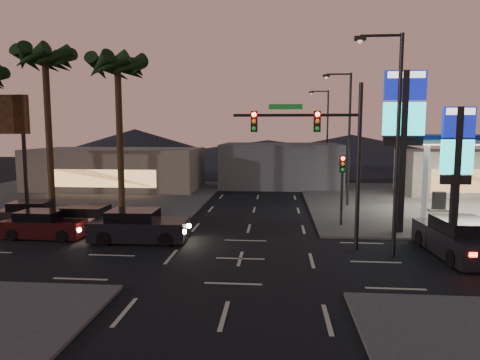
# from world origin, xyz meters

# --- Properties ---
(ground) EXTENTS (140.00, 140.00, 0.00)m
(ground) POSITION_xyz_m (0.00, 0.00, 0.00)
(ground) COLOR black
(ground) RESTS_ON ground
(corner_lot_ne) EXTENTS (24.00, 24.00, 0.12)m
(corner_lot_ne) POSITION_xyz_m (16.00, 16.00, 0.06)
(corner_lot_ne) COLOR #47443F
(corner_lot_ne) RESTS_ON ground
(corner_lot_nw) EXTENTS (24.00, 24.00, 0.12)m
(corner_lot_nw) POSITION_xyz_m (-16.00, 16.00, 0.06)
(corner_lot_nw) COLOR #47443F
(corner_lot_nw) RESTS_ON ground
(convenience_store) EXTENTS (10.00, 6.00, 4.00)m
(convenience_store) POSITION_xyz_m (18.00, 21.00, 2.00)
(convenience_store) COLOR #726B5B
(convenience_store) RESTS_ON ground
(pylon_sign_tall) EXTENTS (2.20, 0.35, 9.00)m
(pylon_sign_tall) POSITION_xyz_m (8.50, 5.50, 6.39)
(pylon_sign_tall) COLOR black
(pylon_sign_tall) RESTS_ON ground
(pylon_sign_short) EXTENTS (1.60, 0.35, 7.00)m
(pylon_sign_short) POSITION_xyz_m (11.00, 4.50, 4.66)
(pylon_sign_short) COLOR black
(pylon_sign_short) RESTS_ON ground
(traffic_signal_mast) EXTENTS (6.10, 0.39, 8.00)m
(traffic_signal_mast) POSITION_xyz_m (3.76, 1.99, 5.23)
(traffic_signal_mast) COLOR black
(traffic_signal_mast) RESTS_ON ground
(pedestal_signal) EXTENTS (0.32, 0.39, 4.30)m
(pedestal_signal) POSITION_xyz_m (5.50, 6.98, 2.92)
(pedestal_signal) COLOR black
(pedestal_signal) RESTS_ON ground
(streetlight_near) EXTENTS (2.14, 0.25, 10.00)m
(streetlight_near) POSITION_xyz_m (6.79, 1.00, 5.72)
(streetlight_near) COLOR black
(streetlight_near) RESTS_ON ground
(streetlight_mid) EXTENTS (2.14, 0.25, 10.00)m
(streetlight_mid) POSITION_xyz_m (6.79, 14.00, 5.72)
(streetlight_mid) COLOR black
(streetlight_mid) RESTS_ON ground
(streetlight_far) EXTENTS (2.14, 0.25, 10.00)m
(streetlight_far) POSITION_xyz_m (6.79, 28.00, 5.72)
(streetlight_far) COLOR black
(streetlight_far) RESTS_ON ground
(palm_a) EXTENTS (4.41, 4.41, 10.86)m
(palm_a) POSITION_xyz_m (-9.00, 9.50, 9.43)
(palm_a) COLOR black
(palm_a) RESTS_ON ground
(palm_b) EXTENTS (4.41, 4.41, 11.46)m
(palm_b) POSITION_xyz_m (-14.00, 9.50, 9.97)
(palm_b) COLOR black
(palm_b) RESTS_ON ground
(building_far_west) EXTENTS (16.00, 8.00, 4.00)m
(building_far_west) POSITION_xyz_m (-14.00, 22.00, 2.00)
(building_far_west) COLOR #726B5B
(building_far_west) RESTS_ON ground
(building_far_mid) EXTENTS (12.00, 9.00, 4.40)m
(building_far_mid) POSITION_xyz_m (2.00, 26.00, 2.20)
(building_far_mid) COLOR #4C4C51
(building_far_mid) RESTS_ON ground
(hill_left) EXTENTS (40.00, 40.00, 6.00)m
(hill_left) POSITION_xyz_m (-25.00, 60.00, 3.00)
(hill_left) COLOR black
(hill_left) RESTS_ON ground
(hill_right) EXTENTS (50.00, 50.00, 5.00)m
(hill_right) POSITION_xyz_m (15.00, 60.00, 2.50)
(hill_right) COLOR black
(hill_right) RESTS_ON ground
(hill_center) EXTENTS (60.00, 60.00, 4.00)m
(hill_center) POSITION_xyz_m (0.00, 60.00, 2.00)
(hill_center) COLOR black
(hill_center) RESTS_ON ground
(car_lane_a_front) EXTENTS (5.14, 2.27, 1.66)m
(car_lane_a_front) POSITION_xyz_m (-5.58, 2.63, 0.77)
(car_lane_a_front) COLOR black
(car_lane_a_front) RESTS_ON ground
(car_lane_a_mid) EXTENTS (4.55, 2.02, 1.46)m
(car_lane_a_mid) POSITION_xyz_m (-10.89, 2.97, 0.68)
(car_lane_a_mid) COLOR black
(car_lane_a_mid) RESTS_ON ground
(car_lane_b_front) EXTENTS (4.73, 2.11, 1.52)m
(car_lane_b_front) POSITION_xyz_m (-8.88, 4.24, 0.71)
(car_lane_b_front) COLOR #59595C
(car_lane_b_front) RESTS_ON ground
(car_lane_b_mid) EXTENTS (4.72, 2.36, 1.49)m
(car_lane_b_mid) POSITION_xyz_m (-13.02, 5.69, 0.69)
(car_lane_b_mid) COLOR black
(car_lane_b_mid) RESTS_ON ground
(suv_station) EXTENTS (2.64, 5.56, 1.81)m
(suv_station) POSITION_xyz_m (10.01, 1.21, 0.84)
(suv_station) COLOR black
(suv_station) RESTS_ON ground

